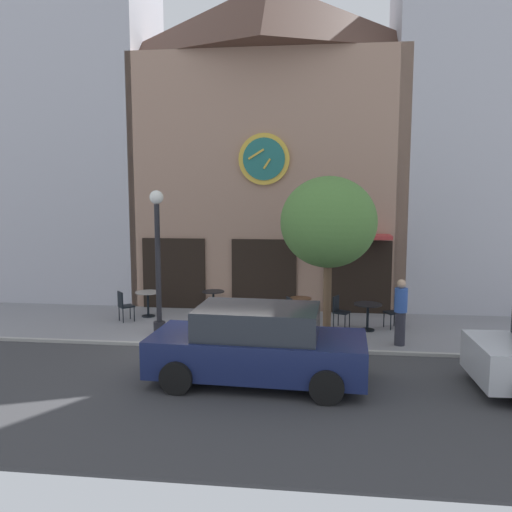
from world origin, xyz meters
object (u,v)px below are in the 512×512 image
at_px(street_lamp, 158,263).
at_px(cafe_chair_corner, 395,309).
at_px(cafe_table_center_right, 300,306).
at_px(cafe_chair_by_entrance, 339,309).
at_px(cafe_table_near_door, 261,315).
at_px(pedestrian_blue, 401,311).
at_px(cafe_table_rightmost, 213,298).
at_px(cafe_chair_mid_row, 286,311).
at_px(cafe_table_center, 368,311).
at_px(parked_car_navy, 258,345).
at_px(cafe_chair_near_lamp, 277,322).
at_px(street_tree, 329,223).
at_px(cafe_chair_facing_wall, 124,304).
at_px(cafe_table_leftmost, 148,299).
at_px(cafe_chair_outer, 243,322).

relative_size(street_lamp, cafe_chair_corner, 4.29).
height_order(cafe_table_center_right, cafe_chair_by_entrance, cafe_chair_by_entrance).
bearing_deg(cafe_chair_corner, cafe_table_center_right, 172.23).
distance_m(cafe_table_near_door, pedestrian_blue, 3.63).
xyz_separation_m(cafe_table_rightmost, cafe_chair_mid_row, (2.36, -1.51, 0.01)).
height_order(cafe_chair_corner, pedestrian_blue, pedestrian_blue).
distance_m(cafe_table_center, parked_car_navy, 4.96).
bearing_deg(cafe_chair_by_entrance, cafe_table_center, -14.86).
distance_m(cafe_chair_mid_row, pedestrian_blue, 3.15).
bearing_deg(cafe_chair_near_lamp, parked_car_navy, -93.07).
relative_size(street_tree, cafe_chair_facing_wall, 4.67).
xyz_separation_m(cafe_table_leftmost, pedestrian_blue, (7.22, -2.13, 0.30)).
distance_m(cafe_chair_by_entrance, parked_car_navy, 4.80).
relative_size(street_tree, cafe_chair_outer, 4.67).
xyz_separation_m(street_lamp, cafe_chair_near_lamp, (3.18, -0.28, -1.43)).
distance_m(cafe_table_center_right, cafe_table_center, 2.01).
bearing_deg(street_tree, cafe_chair_outer, 176.76).
distance_m(cafe_table_leftmost, cafe_chair_by_entrance, 5.80).
bearing_deg(cafe_chair_outer, cafe_chair_mid_row, 52.26).
xyz_separation_m(pedestrian_blue, parked_car_navy, (-3.24, -2.93, -0.10)).
bearing_deg(cafe_chair_near_lamp, cafe_table_near_door, 125.01).
bearing_deg(cafe_table_rightmost, cafe_chair_mid_row, -32.59).
bearing_deg(parked_car_navy, cafe_table_near_door, 95.35).
xyz_separation_m(cafe_chair_mid_row, parked_car_navy, (-0.31, -4.06, 0.23)).
relative_size(street_tree, cafe_chair_near_lamp, 4.67).
bearing_deg(cafe_chair_facing_wall, parked_car_navy, -44.24).
xyz_separation_m(street_tree, pedestrian_blue, (1.82, 0.31, -2.21)).
relative_size(cafe_chair_corner, parked_car_navy, 0.21).
distance_m(street_lamp, cafe_chair_mid_row, 3.75).
xyz_separation_m(cafe_table_leftmost, parked_car_navy, (3.99, -5.06, 0.20)).
bearing_deg(cafe_table_center, cafe_table_near_door, -165.97).
xyz_separation_m(street_lamp, cafe_table_near_door, (2.69, 0.41, -1.43)).
bearing_deg(cafe_chair_mid_row, parked_car_navy, -94.36).
relative_size(street_lamp, street_tree, 0.92).
relative_size(street_lamp, cafe_chair_outer, 4.29).
height_order(cafe_chair_outer, pedestrian_blue, pedestrian_blue).
distance_m(cafe_table_near_door, cafe_chair_outer, 0.87).
bearing_deg(street_tree, street_lamp, 173.72).
xyz_separation_m(cafe_table_rightmost, cafe_chair_by_entrance, (3.83, -1.11, 0.01)).
bearing_deg(cafe_table_rightmost, cafe_chair_facing_wall, -154.23).
height_order(cafe_chair_corner, cafe_chair_facing_wall, same).
relative_size(cafe_chair_mid_row, pedestrian_blue, 0.54).
bearing_deg(cafe_chair_outer, cafe_table_leftmost, 144.78).
bearing_deg(street_lamp, cafe_table_near_door, 8.70).
bearing_deg(street_tree, cafe_table_center, 54.84).
xyz_separation_m(cafe_table_center, parked_car_navy, (-2.56, -4.25, 0.21)).
bearing_deg(parked_car_navy, cafe_table_leftmost, 128.22).
bearing_deg(cafe_table_leftmost, cafe_chair_near_lamp, -28.27).
relative_size(cafe_table_leftmost, cafe_table_center, 1.01).
bearing_deg(cafe_chair_mid_row, cafe_chair_by_entrance, 15.07).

